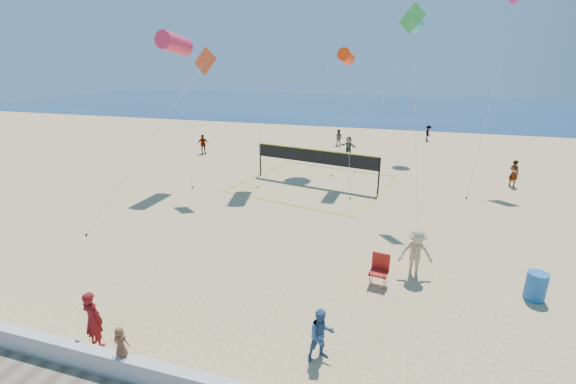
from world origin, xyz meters
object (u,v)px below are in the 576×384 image
(trash_barrel, at_px, (536,286))
(volleyball_net, at_px, (315,161))
(woman, at_px, (93,319))
(camp_chair, at_px, (380,268))

(trash_barrel, xyz_separation_m, volleyball_net, (-9.80, 10.23, 1.06))
(woman, height_order, camp_chair, woman)
(camp_chair, relative_size, volleyball_net, 0.13)
(trash_barrel, distance_m, volleyball_net, 14.21)
(woman, bearing_deg, trash_barrel, -147.53)
(woman, relative_size, trash_barrel, 1.76)
(trash_barrel, bearing_deg, woman, -153.72)
(camp_chair, bearing_deg, trash_barrel, 14.55)
(woman, distance_m, camp_chair, 8.98)
(woman, distance_m, trash_barrel, 13.52)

